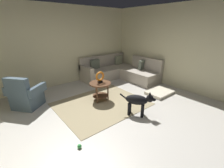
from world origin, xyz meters
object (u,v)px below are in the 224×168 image
(dog, at_px, (138,101))
(armchair, at_px, (26,96))
(dog_bed_mat, at_px, (160,92))
(dog_toy_ball, at_px, (79,146))
(side_table, at_px, (100,87))
(torus_sculpture, at_px, (100,77))
(sectional_couch, at_px, (119,72))

(dog, bearing_deg, armchair, -81.57)
(dog_bed_mat, distance_m, dog, 1.56)
(dog_toy_ball, bearing_deg, dog_bed_mat, 8.50)
(side_table, relative_size, dog_toy_ball, 7.79)
(dog_toy_ball, bearing_deg, torus_sculpture, 43.04)
(dog_bed_mat, xyz_separation_m, dog_toy_ball, (-3.08, -0.46, -0.01))
(armchair, height_order, dog_toy_ball, armchair)
(dog_bed_mat, relative_size, dog, 1.10)
(armchair, xyz_separation_m, side_table, (1.73, -0.90, 0.09))
(torus_sculpture, bearing_deg, dog_bed_mat, -25.84)
(dog_bed_mat, bearing_deg, side_table, 154.16)
(sectional_couch, height_order, dog, sectional_couch)
(sectional_couch, bearing_deg, torus_sculpture, -147.18)
(side_table, xyz_separation_m, dog_toy_ball, (-1.38, -1.29, -0.38))
(side_table, distance_m, dog, 1.23)
(armchair, xyz_separation_m, torus_sculpture, (1.73, -0.90, 0.39))
(sectional_couch, distance_m, dog, 2.76)
(torus_sculpture, bearing_deg, side_table, 63.43)
(sectional_couch, height_order, side_table, sectional_couch)
(armchair, distance_m, dog, 2.88)
(torus_sculpture, height_order, dog_bed_mat, torus_sculpture)
(armchair, bearing_deg, side_table, 23.23)
(sectional_couch, xyz_separation_m, armchair, (-3.45, -0.21, 0.03))
(torus_sculpture, xyz_separation_m, dog, (0.23, -1.21, -0.33))
(armchair, distance_m, torus_sculpture, 1.99)
(side_table, height_order, torus_sculpture, torus_sculpture)
(side_table, distance_m, dog_toy_ball, 1.92)
(dog_bed_mat, bearing_deg, dog_toy_ball, -171.50)
(armchair, relative_size, dog, 1.37)
(torus_sculpture, distance_m, dog, 1.28)
(dog_toy_ball, bearing_deg, armchair, 99.14)
(side_table, bearing_deg, dog_bed_mat, -25.84)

